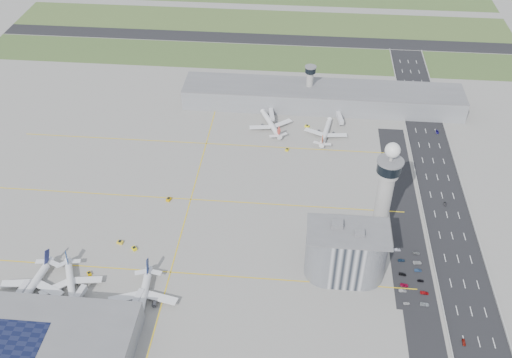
# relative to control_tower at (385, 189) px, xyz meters

# --- Properties ---
(ground) EXTENTS (1000.00, 1000.00, 0.00)m
(ground) POSITION_rel_control_tower_xyz_m (-72.00, -8.00, -35.04)
(ground) COLOR #9B9890
(grass_strip_0) EXTENTS (480.00, 50.00, 0.08)m
(grass_strip_0) POSITION_rel_control_tower_xyz_m (-92.00, 217.00, -35.00)
(grass_strip_0) COLOR #395327
(grass_strip_0) RESTS_ON ground
(grass_strip_1) EXTENTS (480.00, 60.00, 0.08)m
(grass_strip_1) POSITION_rel_control_tower_xyz_m (-92.00, 292.00, -35.00)
(grass_strip_1) COLOR #46612E
(grass_strip_1) RESTS_ON ground
(runway) EXTENTS (480.00, 22.00, 0.10)m
(runway) POSITION_rel_control_tower_xyz_m (-92.00, 254.00, -34.98)
(runway) COLOR black
(runway) RESTS_ON ground
(highway) EXTENTS (28.00, 500.00, 0.10)m
(highway) POSITION_rel_control_tower_xyz_m (43.00, -8.00, -34.99)
(highway) COLOR black
(highway) RESTS_ON ground
(barrier_left) EXTENTS (0.60, 500.00, 1.20)m
(barrier_left) POSITION_rel_control_tower_xyz_m (29.00, -8.00, -34.44)
(barrier_left) COLOR #9E9E99
(barrier_left) RESTS_ON ground
(barrier_right) EXTENTS (0.60, 500.00, 1.20)m
(barrier_right) POSITION_rel_control_tower_xyz_m (57.00, -8.00, -34.44)
(barrier_right) COLOR #9E9E99
(barrier_right) RESTS_ON ground
(landside_road) EXTENTS (18.00, 260.00, 0.08)m
(landside_road) POSITION_rel_control_tower_xyz_m (18.00, -18.00, -35.00)
(landside_road) COLOR black
(landside_road) RESTS_ON ground
(parking_lot) EXTENTS (20.00, 44.00, 0.10)m
(parking_lot) POSITION_rel_control_tower_xyz_m (16.00, -30.00, -34.99)
(parking_lot) COLOR black
(parking_lot) RESTS_ON ground
(taxiway_line_h_0) EXTENTS (260.00, 0.60, 0.01)m
(taxiway_line_h_0) POSITION_rel_control_tower_xyz_m (-112.00, -38.00, -35.04)
(taxiway_line_h_0) COLOR yellow
(taxiway_line_h_0) RESTS_ON ground
(taxiway_line_h_1) EXTENTS (260.00, 0.60, 0.01)m
(taxiway_line_h_1) POSITION_rel_control_tower_xyz_m (-112.00, 22.00, -35.04)
(taxiway_line_h_1) COLOR yellow
(taxiway_line_h_1) RESTS_ON ground
(taxiway_line_h_2) EXTENTS (260.00, 0.60, 0.01)m
(taxiway_line_h_2) POSITION_rel_control_tower_xyz_m (-112.00, 82.00, -35.04)
(taxiway_line_h_2) COLOR yellow
(taxiway_line_h_2) RESTS_ON ground
(taxiway_line_v) EXTENTS (0.60, 260.00, 0.01)m
(taxiway_line_v) POSITION_rel_control_tower_xyz_m (-112.00, 22.00, -35.04)
(taxiway_line_v) COLOR yellow
(taxiway_line_v) RESTS_ON ground
(control_tower) EXTENTS (14.00, 14.00, 64.50)m
(control_tower) POSITION_rel_control_tower_xyz_m (0.00, 0.00, 0.00)
(control_tower) COLOR #ADAAA5
(control_tower) RESTS_ON ground
(secondary_tower) EXTENTS (8.60, 8.60, 31.90)m
(secondary_tower) POSITION_rel_control_tower_xyz_m (-42.00, 142.00, -16.24)
(secondary_tower) COLOR #ADAAA5
(secondary_tower) RESTS_ON ground
(admin_building) EXTENTS (42.00, 24.00, 33.50)m
(admin_building) POSITION_rel_control_tower_xyz_m (-20.01, -30.00, -19.74)
(admin_building) COLOR #B2B2B7
(admin_building) RESTS_ON ground
(terminal_pier) EXTENTS (210.00, 32.00, 15.80)m
(terminal_pier) POSITION_rel_control_tower_xyz_m (-32.00, 140.00, -27.14)
(terminal_pier) COLOR gray
(terminal_pier) RESTS_ON ground
(near_terminal) EXTENTS (84.00, 42.00, 13.00)m
(near_terminal) POSITION_rel_control_tower_xyz_m (-160.07, -90.02, -28.62)
(near_terminal) COLOR gray
(near_terminal) RESTS_ON ground
(airplane_near_a) EXTENTS (40.01, 45.34, 11.52)m
(airplane_near_a) POSITION_rel_control_tower_xyz_m (-180.01, -57.85, -29.28)
(airplane_near_a) COLOR white
(airplane_near_a) RESTS_ON ground
(airplane_near_b) EXTENTS (45.06, 47.93, 10.65)m
(airplane_near_b) POSITION_rel_control_tower_xyz_m (-160.47, -54.18, -29.72)
(airplane_near_b) COLOR white
(airplane_near_b) RESTS_ON ground
(airplane_near_c) EXTENTS (38.50, 44.31, 11.73)m
(airplane_near_c) POSITION_rel_control_tower_xyz_m (-121.31, -60.14, -29.18)
(airplane_near_c) COLOR white
(airplane_near_c) RESTS_ON ground
(airplane_far_a) EXTENTS (45.35, 48.35, 10.78)m
(airplane_far_a) POSITION_rel_control_tower_xyz_m (-68.67, 106.95, -29.65)
(airplane_far_a) COLOR white
(airplane_far_a) RESTS_ON ground
(airplane_far_b) EXTENTS (36.59, 41.07, 10.19)m
(airplane_far_b) POSITION_rel_control_tower_xyz_m (-28.90, 100.02, -29.94)
(airplane_far_b) COLOR white
(airplane_far_b) RESTS_ON ground
(jet_bridge_near_0) EXTENTS (5.39, 14.31, 5.70)m
(jet_bridge_near_0) POSITION_rel_control_tower_xyz_m (-185.00, -69.00, -32.19)
(jet_bridge_near_0) COLOR silver
(jet_bridge_near_0) RESTS_ON ground
(jet_bridge_near_1) EXTENTS (5.39, 14.31, 5.70)m
(jet_bridge_near_1) POSITION_rel_control_tower_xyz_m (-155.00, -69.00, -32.19)
(jet_bridge_near_1) COLOR silver
(jet_bridge_near_1) RESTS_ON ground
(jet_bridge_near_2) EXTENTS (5.39, 14.31, 5.70)m
(jet_bridge_near_2) POSITION_rel_control_tower_xyz_m (-125.00, -69.00, -32.19)
(jet_bridge_near_2) COLOR silver
(jet_bridge_near_2) RESTS_ON ground
(jet_bridge_far_0) EXTENTS (5.39, 14.31, 5.70)m
(jet_bridge_far_0) POSITION_rel_control_tower_xyz_m (-70.00, 124.00, -32.19)
(jet_bridge_far_0) COLOR silver
(jet_bridge_far_0) RESTS_ON ground
(jet_bridge_far_1) EXTENTS (5.39, 14.31, 5.70)m
(jet_bridge_far_1) POSITION_rel_control_tower_xyz_m (-20.00, 124.00, -32.19)
(jet_bridge_far_1) COLOR silver
(jet_bridge_far_1) RESTS_ON ground
(tug_0) EXTENTS (3.20, 3.37, 1.61)m
(tug_0) POSITION_rel_control_tower_xyz_m (-154.72, -43.55, -34.23)
(tug_0) COLOR #DAA400
(tug_0) RESTS_ON ground
(tug_1) EXTENTS (3.65, 3.69, 1.79)m
(tug_1) POSITION_rel_control_tower_xyz_m (-135.62, -23.18, -34.15)
(tug_1) COLOR yellow
(tug_1) RESTS_ON ground
(tug_2) EXTENTS (3.62, 2.81, 1.89)m
(tug_2) POSITION_rel_control_tower_xyz_m (-144.82, -19.19, -34.09)
(tug_2) COLOR gold
(tug_2) RESTS_ON ground
(tug_3) EXTENTS (3.15, 3.86, 1.94)m
(tug_3) POSITION_rel_control_tower_xyz_m (-125.28, 19.83, -34.07)
(tug_3) COLOR #D99F02
(tug_3) RESTS_ON ground
(tug_4) EXTENTS (2.80, 3.30, 1.62)m
(tug_4) POSITION_rel_control_tower_xyz_m (-55.30, 78.91, -34.23)
(tug_4) COLOR yellow
(tug_4) RESTS_ON ground
(tug_5) EXTENTS (3.70, 3.34, 1.78)m
(tug_5) POSITION_rel_control_tower_xyz_m (-42.24, 109.30, -34.15)
(tug_5) COLOR yellow
(tug_5) RESTS_ON ground
(car_lot_0) EXTENTS (3.39, 1.68, 1.11)m
(car_lot_0) POSITION_rel_control_tower_xyz_m (11.29, -48.17, -34.49)
(car_lot_0) COLOR silver
(car_lot_0) RESTS_ON ground
(car_lot_1) EXTENTS (4.09, 1.74, 1.31)m
(car_lot_1) POSITION_rel_control_tower_xyz_m (10.25, -40.04, -34.38)
(car_lot_1) COLOR gray
(car_lot_1) RESTS_ON ground
(car_lot_2) EXTENTS (4.48, 2.52, 1.18)m
(car_lot_2) POSITION_rel_control_tower_xyz_m (11.50, -36.21, -34.45)
(car_lot_2) COLOR #A70B36
(car_lot_2) RESTS_ON ground
(car_lot_3) EXTENTS (4.23, 2.26, 1.17)m
(car_lot_3) POSITION_rel_control_tower_xyz_m (11.41, -28.63, -34.46)
(car_lot_3) COLOR black
(car_lot_3) RESTS_ON ground
(car_lot_4) EXTENTS (3.90, 1.87, 1.28)m
(car_lot_4) POSITION_rel_control_tower_xyz_m (11.82, -18.48, -34.40)
(car_lot_4) COLOR #182F4D
(car_lot_4) RESTS_ON ground
(car_lot_5) EXTENTS (3.93, 1.62, 1.27)m
(car_lot_5) POSITION_rel_control_tower_xyz_m (10.30, -10.69, -34.41)
(car_lot_5) COLOR silver
(car_lot_5) RESTS_ON ground
(car_lot_6) EXTENTS (4.60, 2.35, 1.24)m
(car_lot_6) POSITION_rel_control_tower_xyz_m (20.33, -48.00, -34.42)
(car_lot_6) COLOR #A5ACB1
(car_lot_6) RESTS_ON ground
(car_lot_7) EXTENTS (4.43, 2.02, 1.26)m
(car_lot_7) POSITION_rel_control_tower_xyz_m (21.23, -40.49, -34.41)
(car_lot_7) COLOR #A90C11
(car_lot_7) RESTS_ON ground
(car_lot_8) EXTENTS (3.38, 1.41, 1.14)m
(car_lot_8) POSITION_rel_control_tower_xyz_m (20.33, -32.32, -34.47)
(car_lot_8) COLOR black
(car_lot_8) RESTS_ON ground
(car_lot_9) EXTENTS (3.92, 1.68, 1.26)m
(car_lot_9) POSITION_rel_control_tower_xyz_m (19.93, -25.16, -34.41)
(car_lot_9) COLOR navy
(car_lot_9) RESTS_ON ground
(car_lot_10) EXTENTS (4.79, 2.42, 1.30)m
(car_lot_10) POSITION_rel_control_tower_xyz_m (20.27, -19.50, -34.39)
(car_lot_10) COLOR #BEBEBE
(car_lot_10) RESTS_ON ground
(car_lot_11) EXTENTS (4.09, 1.73, 1.18)m
(car_lot_11) POSITION_rel_control_tower_xyz_m (20.65, -12.24, -34.45)
(car_lot_11) COLOR slate
(car_lot_11) RESTS_ON ground
(car_hw_0) EXTENTS (1.64, 3.84, 1.29)m
(car_hw_0) POSITION_rel_control_tower_xyz_m (35.64, -69.27, -34.39)
(car_hw_0) COLOR maroon
(car_hw_0) RESTS_ON ground
(car_hw_1) EXTENTS (1.53, 3.63, 1.17)m
(car_hw_1) POSITION_rel_control_tower_xyz_m (43.37, 31.20, -34.46)
(car_hw_1) COLOR black
(car_hw_1) RESTS_ON ground
(car_hw_2) EXTENTS (2.03, 4.32, 1.20)m
(car_hw_2) POSITION_rel_control_tower_xyz_m (50.84, 110.75, -34.44)
(car_hw_2) COLOR navy
(car_hw_2) RESTS_ON ground
(car_hw_4) EXTENTS (1.81, 3.52, 1.15)m
(car_hw_4) POSITION_rel_control_tower_xyz_m (36.13, 169.76, -34.47)
(car_hw_4) COLOR gray
(car_hw_4) RESTS_ON ground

